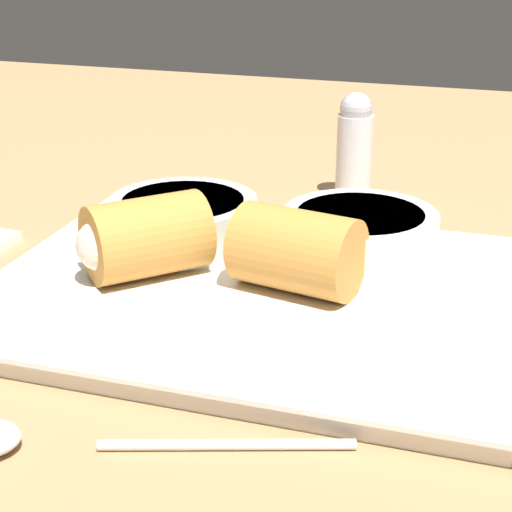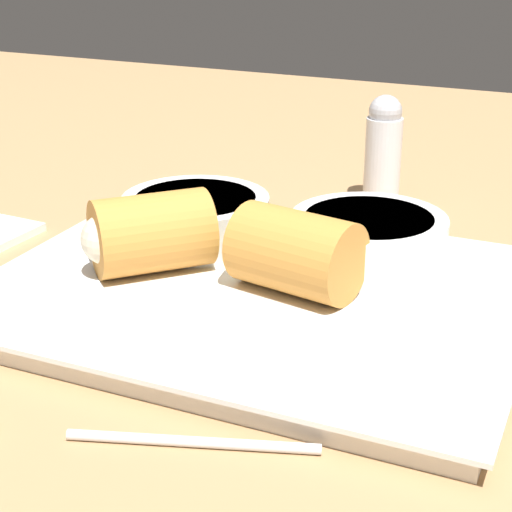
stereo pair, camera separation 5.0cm
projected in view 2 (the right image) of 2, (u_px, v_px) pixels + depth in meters
table_surface at (244, 318)px, 52.42cm from camera, size 180.00×140.00×2.00cm
serving_plate at (256, 297)px, 51.09cm from camera, size 31.71×24.90×1.50cm
roll_front_left at (288, 252)px, 49.31cm from camera, size 8.26×6.14×4.85cm
roll_front_right at (145, 234)px, 52.05cm from camera, size 8.41×8.43×4.85cm
dipping_bowl_near at (368, 237)px, 53.58cm from camera, size 9.83×9.83×3.07cm
dipping_bowl_far at (196, 217)px, 57.12cm from camera, size 9.83×9.83×3.07cm
salt_shaker at (383, 150)px, 67.79cm from camera, size 2.91×2.91×8.80cm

